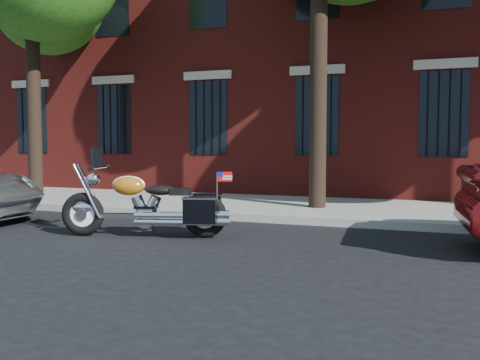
% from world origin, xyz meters
% --- Properties ---
extents(ground, '(120.00, 120.00, 0.00)m').
position_xyz_m(ground, '(0.00, 0.00, 0.00)').
color(ground, black).
rests_on(ground, ground).
extents(curb, '(40.00, 0.16, 0.15)m').
position_xyz_m(curb, '(0.00, 1.38, 0.07)').
color(curb, gray).
rests_on(curb, ground).
extents(sidewalk, '(40.00, 3.60, 0.15)m').
position_xyz_m(sidewalk, '(0.00, 3.26, 0.07)').
color(sidewalk, gray).
rests_on(sidewalk, ground).
extents(building, '(26.00, 10.08, 12.00)m').
position_xyz_m(building, '(0.00, 10.06, 6.00)').
color(building, maroon).
rests_on(building, ground).
extents(motorcycle, '(2.86, 1.26, 1.44)m').
position_xyz_m(motorcycle, '(-1.40, -0.80, 0.49)').
color(motorcycle, black).
rests_on(motorcycle, ground).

